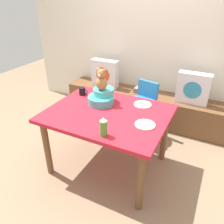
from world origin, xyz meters
TOP-DOWN VIEW (x-y plane):
  - ground_plane at (0.00, 0.00)m, footprint 8.00×8.00m
  - back_wall at (0.00, 1.52)m, footprint 4.40×0.10m
  - window_bench at (0.00, 1.25)m, footprint 2.60×0.44m
  - pillow_floral_left at (-0.70, 1.23)m, footprint 0.44×0.15m
  - pillow_floral_right at (0.69, 1.23)m, footprint 0.44×0.15m
  - book_stack at (-0.07, 1.25)m, footprint 0.20×0.14m
  - dining_table at (0.00, 0.00)m, footprint 1.28×1.00m
  - highchair at (0.11, 0.81)m, footprint 0.39×0.50m
  - infant_seat_teal at (-0.16, 0.17)m, footprint 0.30×0.33m
  - teddy_bear at (-0.16, 0.17)m, footprint 0.13×0.12m
  - ketchup_bottle at (0.17, -0.40)m, footprint 0.07×0.07m
  - coffee_mug at (-0.49, 0.25)m, footprint 0.12×0.08m
  - dinner_plate_near at (0.44, -0.07)m, footprint 0.20×0.20m
  - dinner_plate_far at (0.28, 0.32)m, footprint 0.20×0.20m

SIDE VIEW (x-z plane):
  - ground_plane at x=0.00m, z-range 0.00..0.00m
  - window_bench at x=0.00m, z-range 0.00..0.46m
  - book_stack at x=-0.07m, z-range 0.46..0.54m
  - highchair at x=0.11m, z-range 0.13..0.92m
  - dining_table at x=0.00m, z-range 0.27..1.01m
  - pillow_floral_left at x=-0.70m, z-range 0.46..0.90m
  - pillow_floral_right at x=0.69m, z-range 0.46..0.90m
  - dinner_plate_near at x=0.44m, z-range 0.74..0.75m
  - dinner_plate_far at x=0.28m, z-range 0.74..0.75m
  - coffee_mug at x=-0.49m, z-range 0.74..0.84m
  - infant_seat_teal at x=-0.16m, z-range 0.73..0.89m
  - ketchup_bottle at x=0.17m, z-range 0.73..0.92m
  - teddy_bear at x=-0.16m, z-range 0.89..1.14m
  - back_wall at x=0.00m, z-range 0.00..2.60m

